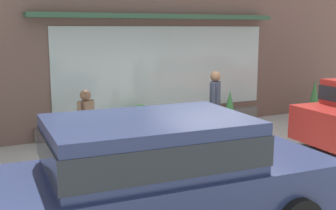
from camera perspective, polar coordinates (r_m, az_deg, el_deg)
name	(u,v)px	position (r m, az deg, el deg)	size (l,w,h in m)	color
ground_plane	(219,158)	(9.23, 6.87, -7.01)	(60.00, 60.00, 0.00)	#9E9B93
curb_strip	(225,158)	(9.05, 7.59, -6.97)	(14.00, 0.24, 0.12)	#B2B2AD
storefront	(155,40)	(11.60, -1.71, 8.70)	(14.00, 0.81, 4.92)	brown
fire_hydrant	(187,135)	(9.47, 2.60, -4.01)	(0.42, 0.39, 0.81)	#4C8C47
pedestrian_with_handbag	(215,103)	(9.85, 6.30, 0.32)	(0.52, 0.53, 1.76)	#475675
pedestrian_passerby	(86,124)	(8.33, -10.83, -2.54)	(0.38, 0.32, 1.58)	brown
parked_car_navy	(159,171)	(5.52, -1.23, -8.81)	(4.62, 2.22, 1.62)	navy
potted_plant_window_right	(71,127)	(10.04, -12.87, -2.89)	(0.45, 0.45, 0.82)	#B7B2A3
potted_plant_by_entrance	(314,100)	(13.78, 18.88, 0.66)	(0.33, 0.33, 1.19)	#B7B2A3
potted_plant_near_hydrant	(141,119)	(11.00, -3.65, -1.81)	(0.55, 0.55, 0.80)	#33473D
potted_plant_window_center	(230,108)	(12.30, 8.22, -0.42)	(0.40, 0.40, 0.98)	#9E6042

